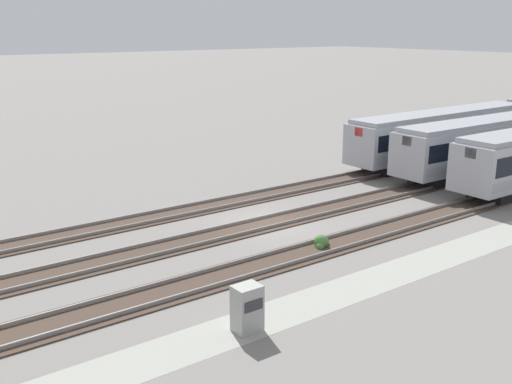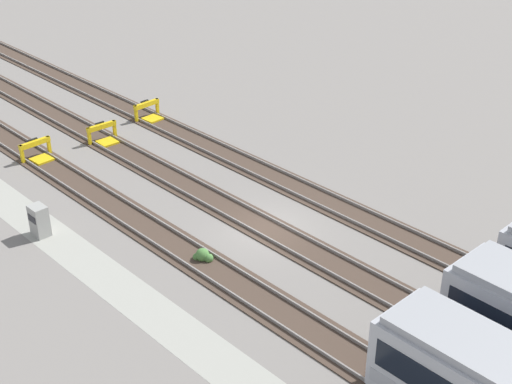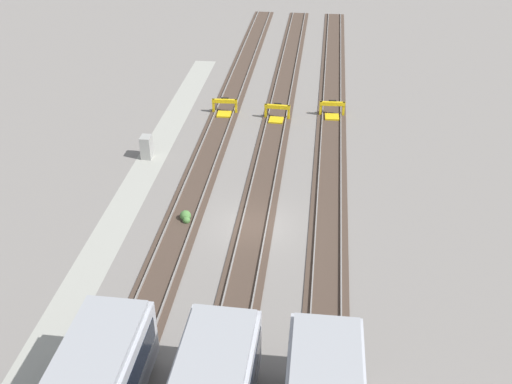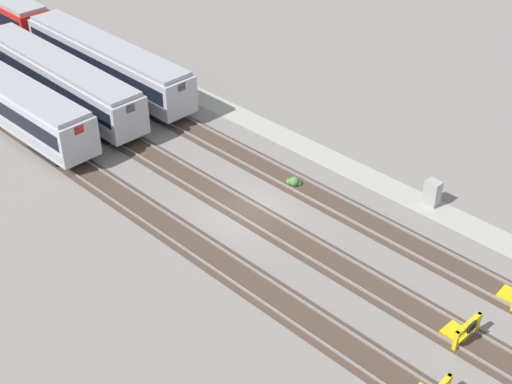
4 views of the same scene
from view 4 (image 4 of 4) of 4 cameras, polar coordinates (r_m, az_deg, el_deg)
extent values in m
plane|color=gray|center=(42.22, -0.77, -1.58)|extent=(400.00, 400.00, 0.00)
cube|color=#9E9E93|center=(47.24, 6.19, 2.53)|extent=(54.00, 2.00, 0.01)
cube|color=#47382D|center=(44.74, 3.09, 0.73)|extent=(90.00, 2.23, 0.06)
cube|color=gray|center=(44.23, 2.47, 0.47)|extent=(90.00, 0.07, 0.15)
cube|color=gray|center=(45.13, 3.70, 1.20)|extent=(90.00, 0.07, 0.15)
cube|color=#47382D|center=(42.20, -0.77, -1.55)|extent=(90.00, 2.24, 0.06)
cube|color=gray|center=(41.74, -1.48, -1.84)|extent=(90.00, 0.07, 0.15)
cube|color=gray|center=(42.55, -0.09, -1.03)|extent=(90.00, 0.07, 0.15)
cube|color=#47382D|center=(39.96, -5.11, -4.09)|extent=(90.00, 2.23, 0.06)
cube|color=gray|center=(39.54, -5.90, -4.43)|extent=(90.00, 0.07, 0.15)
cube|color=gray|center=(40.25, -4.35, -3.52)|extent=(90.00, 0.07, 0.15)
cube|color=red|center=(64.24, -17.21, 13.14)|extent=(0.09, 0.70, 0.56)
cube|color=black|center=(68.03, -18.25, 11.65)|extent=(3.64, 2.30, 0.70)
cube|color=#ADAFB7|center=(53.24, -19.27, 7.11)|extent=(18.02, 2.96, 2.70)
cube|color=black|center=(53.10, -19.34, 7.42)|extent=(17.30, 2.99, 1.08)
cube|color=#9EA0A8|center=(53.57, -19.12, 6.40)|extent=(17.66, 2.98, 0.54)
cube|color=#999BA0|center=(52.62, -19.58, 8.56)|extent=(17.48, 2.67, 0.30)
cube|color=red|center=(45.68, -14.00, 4.88)|extent=(0.09, 0.70, 0.56)
cube|color=black|center=(49.58, -15.75, 3.46)|extent=(3.62, 2.27, 0.70)
cube|color=#ADAFB7|center=(54.93, -15.48, 8.67)|extent=(18.05, 3.11, 2.70)
cube|color=black|center=(54.79, -15.53, 8.98)|extent=(17.33, 3.14, 1.08)
cube|color=#9EA0A8|center=(55.25, -15.36, 7.97)|extent=(17.69, 3.13, 0.54)
cube|color=#999BA0|center=(54.32, -15.72, 10.09)|extent=(17.50, 2.82, 0.30)
cube|color=red|center=(47.53, -10.03, 6.62)|extent=(0.09, 0.70, 0.56)
cube|color=black|center=(60.19, -18.01, 8.73)|extent=(3.64, 2.30, 0.70)
cube|color=black|center=(51.32, -11.95, 5.17)|extent=(3.64, 2.30, 0.70)
cube|color=#ADAFB7|center=(56.92, -11.82, 10.13)|extent=(18.03, 2.97, 2.70)
cube|color=black|center=(56.80, -11.85, 10.43)|extent=(17.31, 3.00, 1.08)
cube|color=#9EA0A8|center=(57.23, -11.73, 9.44)|extent=(17.67, 2.99, 0.54)
cube|color=#999BA0|center=(56.34, -12.00, 11.52)|extent=(17.48, 2.68, 0.30)
cube|color=red|center=(63.78, -16.64, 13.08)|extent=(0.09, 0.70, 0.56)
cube|color=red|center=(49.85, -6.00, 8.35)|extent=(0.09, 0.70, 0.56)
cube|color=black|center=(62.01, -14.62, 10.08)|extent=(3.62, 2.27, 0.70)
cube|color=black|center=(53.47, -8.17, 6.84)|extent=(3.62, 2.27, 0.70)
cube|color=gold|center=(38.67, 19.66, -7.82)|extent=(1.15, 1.13, 0.18)
cube|color=gold|center=(34.82, 15.70, -11.41)|extent=(0.19, 0.19, 1.15)
cube|color=gold|center=(36.01, 17.31, -9.91)|extent=(0.19, 0.19, 1.15)
cube|color=gold|center=(35.11, 16.64, -10.16)|extent=(0.33, 2.01, 0.30)
cube|color=gold|center=(35.91, 15.66, -10.78)|extent=(1.15, 1.13, 0.18)
cube|color=black|center=(35.06, 16.88, -10.30)|extent=(0.15, 0.60, 0.44)
cube|color=gold|center=(32.95, 15.09, -14.61)|extent=(0.19, 0.19, 1.15)
cube|color=#9E9E99|center=(43.69, 13.92, -0.06)|extent=(0.90, 0.70, 1.60)
cube|color=#333338|center=(43.83, 14.21, 0.38)|extent=(0.70, 0.04, 0.36)
sphere|color=#4C7F3D|center=(44.41, 3.08, 0.84)|extent=(0.64, 0.64, 0.64)
sphere|color=#4C7F3D|center=(44.56, 2.69, 0.82)|extent=(0.44, 0.44, 0.44)
sphere|color=#4C7F3D|center=(44.48, 3.44, 0.67)|extent=(0.36, 0.36, 0.36)
camera|label=1|loc=(49.57, 35.05, 10.44)|focal=42.00mm
camera|label=2|loc=(64.68, -0.85, 28.87)|focal=50.00mm
camera|label=3|loc=(56.47, -26.93, 26.24)|focal=42.00mm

